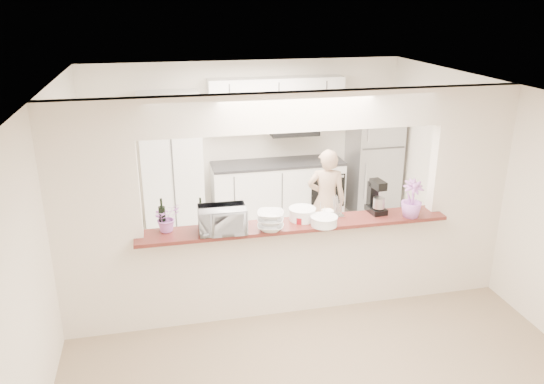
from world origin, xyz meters
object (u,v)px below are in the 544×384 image
object	(u,v)px
stand_mixer	(376,198)
person	(326,201)
toaster_oven	(222,220)
refrigerator	(373,162)

from	to	relation	value
stand_mixer	person	bearing A→B (deg)	95.60
toaster_oven	person	world-z (taller)	person
refrigerator	person	distance (m)	1.74
refrigerator	stand_mixer	size ratio (longest dim) A/B	4.41
refrigerator	person	world-z (taller)	refrigerator
toaster_oven	stand_mixer	bearing A→B (deg)	6.73
refrigerator	toaster_oven	xyz separation A→B (m)	(-2.85, -2.75, 0.38)
stand_mixer	person	xyz separation A→B (m)	(-0.13, 1.34, -0.53)
refrigerator	toaster_oven	size ratio (longest dim) A/B	3.47
refrigerator	stand_mixer	distance (m)	2.83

